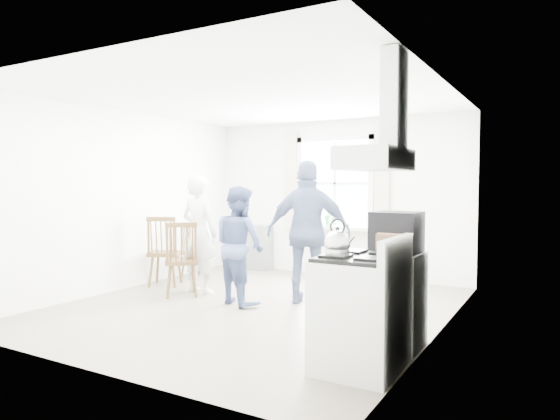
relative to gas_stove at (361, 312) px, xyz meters
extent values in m
cube|color=gray|center=(-1.91, 1.35, -0.49)|extent=(4.62, 5.12, 0.02)
cube|color=white|center=(-1.91, 3.87, 0.82)|extent=(4.62, 0.04, 2.64)
cube|color=white|center=(-1.91, -1.17, 0.82)|extent=(4.62, 0.04, 2.64)
cube|color=white|center=(-4.18, 1.35, 0.82)|extent=(0.04, 5.12, 2.64)
cube|color=white|center=(0.36, 1.35, 0.82)|extent=(0.04, 5.12, 2.64)
cube|color=white|center=(-1.91, 1.35, 2.13)|extent=(4.62, 5.12, 0.02)
cube|color=white|center=(-1.91, 3.83, 1.07)|extent=(1.20, 0.02, 1.40)
cube|color=silver|center=(-1.91, 3.80, 1.81)|extent=(1.38, 0.09, 0.09)
cube|color=silver|center=(-1.91, 3.80, 0.32)|extent=(1.38, 0.09, 0.09)
cube|color=silver|center=(-2.56, 3.80, 1.07)|extent=(0.09, 0.09, 1.58)
cube|color=silver|center=(-1.27, 3.80, 1.07)|extent=(0.09, 0.09, 1.58)
cube|color=silver|center=(-1.91, 3.73, 0.34)|extent=(1.38, 0.24, 0.06)
cube|color=beige|center=(-2.73, 3.79, 1.12)|extent=(0.24, 0.05, 1.70)
cube|color=beige|center=(-1.09, 3.79, 1.12)|extent=(0.24, 0.05, 1.70)
cube|color=silver|center=(0.11, 0.00, 1.26)|extent=(0.45, 0.76, 0.18)
cube|color=silver|center=(0.26, 0.00, 1.73)|extent=(0.14, 0.30, 0.76)
cube|color=gray|center=(-3.31, 3.68, -0.08)|extent=(0.40, 0.30, 0.80)
cube|color=silver|center=(-0.01, 0.00, -0.02)|extent=(0.65, 0.76, 0.92)
cube|color=black|center=(-0.01, 0.00, 0.45)|extent=(0.61, 0.72, 0.03)
cube|color=silver|center=(0.29, 0.00, 0.54)|extent=(0.06, 0.76, 0.20)
cylinder|color=silver|center=(-0.35, 0.00, 0.22)|extent=(0.02, 0.61, 0.02)
sphere|color=silver|center=(-0.17, -0.11, 0.57)|extent=(0.22, 0.22, 0.22)
cylinder|color=silver|center=(-0.17, -0.11, 0.51)|extent=(0.20, 0.20, 0.04)
torus|color=black|center=(-0.17, -0.11, 0.71)|extent=(0.14, 0.02, 0.14)
cube|color=silver|center=(0.07, 0.70, -0.03)|extent=(0.50, 0.55, 0.90)
cube|color=black|center=(0.08, 0.69, 0.52)|extent=(0.44, 0.39, 0.20)
cube|color=black|center=(0.08, 0.69, 0.71)|extent=(0.44, 0.39, 0.18)
cube|color=#8F6145|center=(0.13, 0.49, 0.52)|extent=(0.34, 0.27, 0.20)
cube|color=#4A3218|center=(-3.13, 1.37, -0.01)|extent=(0.61, 0.61, 0.05)
cube|color=#4A3218|center=(-3.01, 1.23, 0.27)|extent=(0.35, 0.33, 0.56)
cylinder|color=#4A3218|center=(-3.13, 1.37, -0.26)|extent=(0.04, 0.04, 0.45)
cube|color=#4A3218|center=(-3.81, 2.47, -0.07)|extent=(0.50, 0.50, 0.05)
cube|color=#4A3218|center=(-3.88, 2.32, 0.17)|extent=(0.35, 0.21, 0.49)
cylinder|color=#4A3218|center=(-3.81, 2.47, -0.29)|extent=(0.03, 0.03, 0.39)
cube|color=#4A3218|center=(-3.81, 1.78, 0.00)|extent=(0.59, 0.58, 0.05)
cube|color=#4A3218|center=(-3.73, 1.61, 0.29)|extent=(0.42, 0.25, 0.58)
cylinder|color=#4A3218|center=(-3.81, 1.78, -0.25)|extent=(0.04, 0.04, 0.46)
imported|color=silver|center=(-3.02, 1.63, 0.35)|extent=(0.65, 0.65, 1.67)
imported|color=#455581|center=(-2.17, 1.39, 0.27)|extent=(0.95, 0.95, 1.52)
imported|color=navy|center=(-1.42, 1.86, 0.44)|extent=(1.39, 1.39, 1.84)
imported|color=#357739|center=(-1.96, 3.71, 0.55)|extent=(0.24, 0.24, 0.36)
camera|label=1|loc=(1.45, -3.87, 1.06)|focal=32.00mm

